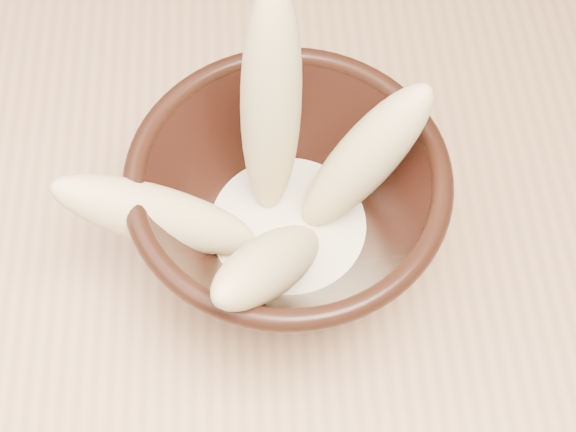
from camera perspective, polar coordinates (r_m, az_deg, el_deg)
name	(u,v)px	position (r m, az deg, el deg)	size (l,w,h in m)	color
table	(259,194)	(0.67, -2.11, 1.56)	(1.20, 0.80, 0.75)	tan
bowl	(288,209)	(0.50, 0.00, 0.51)	(0.20, 0.20, 0.11)	black
milk_puddle	(288,229)	(0.53, 0.00, -0.91)	(0.11, 0.11, 0.02)	beige
banana_upright	(271,107)	(0.47, -1.23, 7.78)	(0.04, 0.04, 0.17)	#ECCB8B
banana_left	(160,216)	(0.49, -9.08, 0.00)	(0.04, 0.04, 0.14)	#ECCB8B
banana_right	(363,159)	(0.49, 5.39, 4.02)	(0.04, 0.04, 0.13)	#ECCB8B
banana_front	(270,265)	(0.46, -1.28, -3.48)	(0.04, 0.04, 0.13)	#ECCB8B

